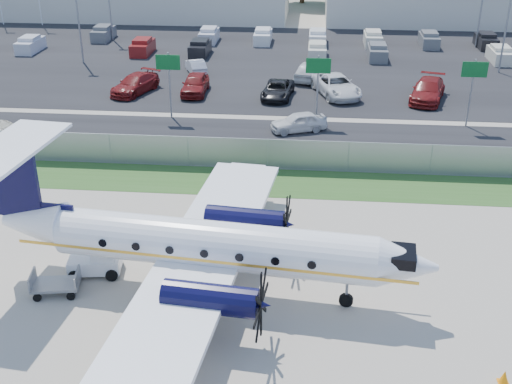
{
  "coord_description": "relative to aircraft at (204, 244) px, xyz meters",
  "views": [
    {
      "loc": [
        2.57,
        -22.71,
        16.47
      ],
      "look_at": [
        0.0,
        6.0,
        2.3
      ],
      "focal_mm": 45.0,
      "sensor_mm": 36.0,
      "label": 1
    }
  ],
  "objects": [
    {
      "name": "perimeter_fence",
      "position": [
        1.74,
        13.37,
        -1.37
      ],
      "size": [
        120.0,
        0.06,
        1.99
      ],
      "color": "gray",
      "rests_on": "ground"
    },
    {
      "name": "sign_left",
      "position": [
        -6.26,
        22.28,
        1.24
      ],
      "size": [
        1.8,
        0.26,
        5.0
      ],
      "color": "gray",
      "rests_on": "ground"
    },
    {
      "name": "parked_car_b",
      "position": [
        -5.48,
        28.46,
        -2.37
      ],
      "size": [
        2.03,
        4.93,
        1.67
      ],
      "primitive_type": "imported",
      "rotation": [
        0.0,
        0.0,
        0.01
      ],
      "color": "maroon",
      "rests_on": "ground"
    },
    {
      "name": "parked_car_d",
      "position": [
        6.38,
        29.01,
        -2.37
      ],
      "size": [
        4.65,
        6.65,
        1.68
      ],
      "primitive_type": "imported",
      "rotation": [
        0.0,
        0.0,
        0.34
      ],
      "color": "silver",
      "rests_on": "ground"
    },
    {
      "name": "parked_car_g",
      "position": [
        4.03,
        33.52,
        -2.37
      ],
      "size": [
        3.05,
        5.29,
        1.69
      ],
      "primitive_type": "imported",
      "rotation": [
        0.0,
        0.0,
        2.92
      ],
      "color": "silver",
      "rests_on": "ground"
    },
    {
      "name": "ground",
      "position": [
        1.74,
        -0.63,
        -2.37
      ],
      "size": [
        170.0,
        170.0,
        0.0
      ],
      "primitive_type": "plane",
      "color": "#AFA594",
      "rests_on": "ground"
    },
    {
      "name": "access_road",
      "position": [
        1.74,
        18.37,
        -2.36
      ],
      "size": [
        170.0,
        8.0,
        0.02
      ],
      "primitive_type": "cube",
      "color": "black",
      "rests_on": "ground"
    },
    {
      "name": "sign_right",
      "position": [
        15.74,
        22.28,
        1.24
      ],
      "size": [
        1.8,
        0.26,
        5.0
      ],
      "color": "gray",
      "rests_on": "ground"
    },
    {
      "name": "light_pole_ne",
      "position": [
        21.74,
        37.37,
        2.86
      ],
      "size": [
        0.9,
        0.35,
        9.09
      ],
      "color": "gray",
      "rests_on": "ground"
    },
    {
      "name": "far_parking_rows",
      "position": [
        1.74,
        44.37,
        -2.37
      ],
      "size": [
        56.0,
        10.0,
        1.6
      ],
      "primitive_type": null,
      "color": "gray",
      "rests_on": "ground"
    },
    {
      "name": "parked_car_c",
      "position": [
        1.51,
        27.98,
        -2.37
      ],
      "size": [
        2.78,
        5.13,
        1.37
      ],
      "primitive_type": "imported",
      "rotation": [
        0.0,
        0.0,
        -0.11
      ],
      "color": "black",
      "rests_on": "ground"
    },
    {
      "name": "cone_nose",
      "position": [
        11.66,
        -4.81,
        -2.11
      ],
      "size": [
        0.38,
        0.38,
        0.55
      ],
      "color": "orange",
      "rests_on": "ground"
    },
    {
      "name": "pushback_tug",
      "position": [
        -5.2,
        0.98,
        -1.77
      ],
      "size": [
        2.5,
        1.94,
        1.26
      ],
      "color": "white",
      "rests_on": "ground"
    },
    {
      "name": "baggage_cart_far",
      "position": [
        -6.52,
        -0.82,
        -1.87
      ],
      "size": [
        2.21,
        1.54,
        1.07
      ],
      "color": "gray",
      "rests_on": "ground"
    },
    {
      "name": "building_east",
      "position": [
        27.74,
        61.35,
        0.26
      ],
      "size": [
        44.4,
        12.4,
        5.24
      ],
      "color": "silver",
      "rests_on": "ground"
    },
    {
      "name": "aircraft",
      "position": [
        0.0,
        0.0,
        0.0
      ],
      "size": [
        19.95,
        19.64,
        6.13
      ],
      "color": "white",
      "rests_on": "ground"
    },
    {
      "name": "road_car_mid",
      "position": [
        3.48,
        20.28,
        -2.37
      ],
      "size": [
        4.38,
        2.96,
        1.38
      ],
      "primitive_type": "imported",
      "rotation": [
        0.0,
        0.0,
        -1.21
      ],
      "color": "silver",
      "rests_on": "ground"
    },
    {
      "name": "cone_starboard_wing",
      "position": [
        1.25,
        14.41,
        -2.14
      ],
      "size": [
        0.34,
        0.34,
        0.48
      ],
      "color": "orange",
      "rests_on": "ground"
    },
    {
      "name": "parked_car_a",
      "position": [
        -10.58,
        28.17,
        -2.37
      ],
      "size": [
        3.82,
        5.76,
        1.55
      ],
      "primitive_type": "imported",
      "rotation": [
        0.0,
        0.0,
        -0.34
      ],
      "color": "maroon",
      "rests_on": "ground"
    },
    {
      "name": "sign_mid",
      "position": [
        4.74,
        22.28,
        1.24
      ],
      "size": [
        1.8,
        0.26,
        5.0
      ],
      "color": "gray",
      "rests_on": "ground"
    },
    {
      "name": "grass_verge",
      "position": [
        1.74,
        11.37,
        -2.36
      ],
      "size": [
        170.0,
        4.0,
        0.02
      ],
      "primitive_type": "cube",
      "color": "#2D561E",
      "rests_on": "ground"
    },
    {
      "name": "parked_car_f",
      "position": [
        -6.53,
        34.72,
        -2.37
      ],
      "size": [
        2.77,
        4.26,
        1.33
      ],
      "primitive_type": "imported",
      "rotation": [
        0.0,
        0.0,
        3.51
      ],
      "color": "silver",
      "rests_on": "ground"
    },
    {
      "name": "parking_lot",
      "position": [
        1.74,
        39.37,
        -2.36
      ],
      "size": [
        170.0,
        32.0,
        0.02
      ],
      "primitive_type": "cube",
      "color": "black",
      "rests_on": "ground"
    },
    {
      "name": "parked_car_e",
      "position": [
        13.79,
        28.33,
        -2.37
      ],
      "size": [
        3.88,
        6.27,
        1.7
      ],
      "primitive_type": "imported",
      "rotation": [
        0.0,
        0.0,
        -0.28
      ],
      "color": "maroon",
      "rests_on": "ground"
    },
    {
      "name": "light_pole_nw",
      "position": [
        -18.26,
        37.37,
        2.86
      ],
      "size": [
        0.9,
        0.35,
        9.09
      ],
      "color": "gray",
      "rests_on": "ground"
    },
    {
      "name": "tree_line",
      "position": [
        1.74,
        73.37,
        -2.37
      ],
      "size": [
        112.0,
        6.0,
        14.0
      ],
      "primitive_type": null,
      "color": "#205017",
      "rests_on": "ground"
    }
  ]
}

